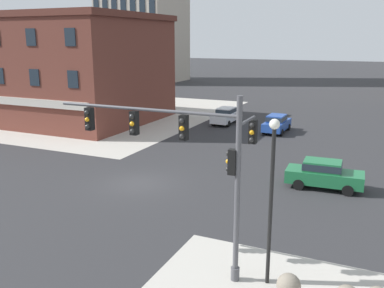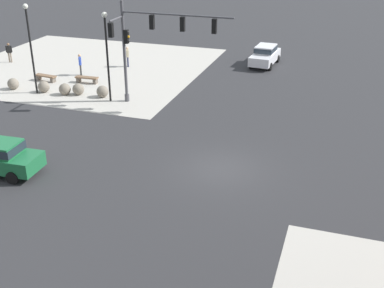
{
  "view_description": "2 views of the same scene",
  "coord_description": "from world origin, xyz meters",
  "px_view_note": "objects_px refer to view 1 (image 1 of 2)",
  "views": [
    {
      "loc": [
        13.19,
        -21.13,
        8.64
      ],
      "look_at": [
        2.11,
        3.35,
        1.96
      ],
      "focal_mm": 39.73,
      "sensor_mm": 36.0,
      "label": 1
    },
    {
      "loc": [
        -5.55,
        21.54,
        11.64
      ],
      "look_at": [
        0.61,
        2.9,
        2.57
      ],
      "focal_mm": 46.07,
      "sensor_mm": 36.0,
      "label": 2
    }
  ],
  "objects_px": {
    "car_cross_westbound": "(277,123)",
    "bollard_sphere_curb_a": "(289,285)",
    "traffic_signal_main": "(195,155)",
    "street_lamp_corner_near": "(272,185)",
    "car_main_northbound_near": "(226,115)",
    "car_parked_curb": "(324,173)"
  },
  "relations": [
    {
      "from": "car_cross_westbound",
      "to": "bollard_sphere_curb_a",
      "type": "bearing_deg",
      "value": -75.71
    },
    {
      "from": "traffic_signal_main",
      "to": "street_lamp_corner_near",
      "type": "bearing_deg",
      "value": 2.54
    },
    {
      "from": "car_main_northbound_near",
      "to": "car_cross_westbound",
      "type": "distance_m",
      "value": 6.15
    },
    {
      "from": "bollard_sphere_curb_a",
      "to": "street_lamp_corner_near",
      "type": "relative_size",
      "value": 0.14
    },
    {
      "from": "car_main_northbound_near",
      "to": "bollard_sphere_curb_a",
      "type": "bearing_deg",
      "value": -66.01
    },
    {
      "from": "car_main_northbound_near",
      "to": "car_parked_curb",
      "type": "bearing_deg",
      "value": -53.4
    },
    {
      "from": "car_cross_westbound",
      "to": "car_parked_curb",
      "type": "distance_m",
      "value": 15.48
    },
    {
      "from": "bollard_sphere_curb_a",
      "to": "car_cross_westbound",
      "type": "relative_size",
      "value": 0.19
    },
    {
      "from": "traffic_signal_main",
      "to": "car_cross_westbound",
      "type": "xyz_separation_m",
      "value": [
        -2.92,
        25.59,
        -3.62
      ]
    },
    {
      "from": "street_lamp_corner_near",
      "to": "car_parked_curb",
      "type": "distance_m",
      "value": 11.63
    },
    {
      "from": "car_cross_westbound",
      "to": "car_main_northbound_near",
      "type": "bearing_deg",
      "value": 161.34
    },
    {
      "from": "street_lamp_corner_near",
      "to": "car_cross_westbound",
      "type": "relative_size",
      "value": 1.37
    },
    {
      "from": "traffic_signal_main",
      "to": "car_parked_curb",
      "type": "distance_m",
      "value": 12.39
    },
    {
      "from": "traffic_signal_main",
      "to": "car_main_northbound_near",
      "type": "height_order",
      "value": "traffic_signal_main"
    },
    {
      "from": "car_parked_curb",
      "to": "traffic_signal_main",
      "type": "bearing_deg",
      "value": -105.93
    },
    {
      "from": "traffic_signal_main",
      "to": "bollard_sphere_curb_a",
      "type": "distance_m",
      "value": 5.54
    },
    {
      "from": "traffic_signal_main",
      "to": "street_lamp_corner_near",
      "type": "xyz_separation_m",
      "value": [
        2.82,
        0.12,
        -0.78
      ]
    },
    {
      "from": "street_lamp_corner_near",
      "to": "car_main_northbound_near",
      "type": "xyz_separation_m",
      "value": [
        -11.57,
        27.43,
        -2.83
      ]
    },
    {
      "from": "traffic_signal_main",
      "to": "car_main_northbound_near",
      "type": "xyz_separation_m",
      "value": [
        -8.75,
        27.56,
        -3.62
      ]
    },
    {
      "from": "traffic_signal_main",
      "to": "car_main_northbound_near",
      "type": "bearing_deg",
      "value": 107.61
    },
    {
      "from": "bollard_sphere_curb_a",
      "to": "car_main_northbound_near",
      "type": "distance_m",
      "value": 30.6
    },
    {
      "from": "bollard_sphere_curb_a",
      "to": "car_cross_westbound",
      "type": "height_order",
      "value": "car_cross_westbound"
    }
  ]
}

